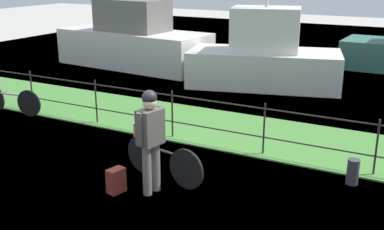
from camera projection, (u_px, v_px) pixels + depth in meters
name	position (u px, v px, depth m)	size (l,w,h in m)	color
ground_plane	(154.00, 192.00, 7.49)	(60.00, 60.00, 0.00)	#B2ADA3
grass_strip	(235.00, 131.00, 10.23)	(27.00, 2.40, 0.03)	#478438
harbor_water	(309.00, 76.00, 15.45)	(30.00, 30.00, 0.00)	#426684
iron_fence	(216.00, 117.00, 9.23)	(18.04, 0.04, 1.02)	#28231E
bicycle_main	(163.00, 160.00, 7.81)	(1.64, 0.36, 0.68)	black
wooden_crate	(147.00, 131.00, 7.88)	(0.39, 0.25, 0.24)	#A87F51
terrier_dog	(148.00, 120.00, 7.81)	(0.32, 0.19, 0.18)	#4C3D2D
cyclist_person	(150.00, 133.00, 7.18)	(0.33, 0.53, 1.68)	slate
backpack_on_paving	(116.00, 181.00, 7.42)	(0.28, 0.18, 0.40)	maroon
mooring_bollard	(353.00, 172.00, 7.70)	(0.20, 0.20, 0.43)	#38383D
bicycle_parked	(10.00, 100.00, 11.36)	(1.69, 0.31, 0.64)	black
moored_boat_mid	(133.00, 42.00, 16.69)	(5.73, 2.57, 3.96)	silver
moored_boat_far	(264.00, 58.00, 13.90)	(4.77, 3.03, 3.93)	silver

